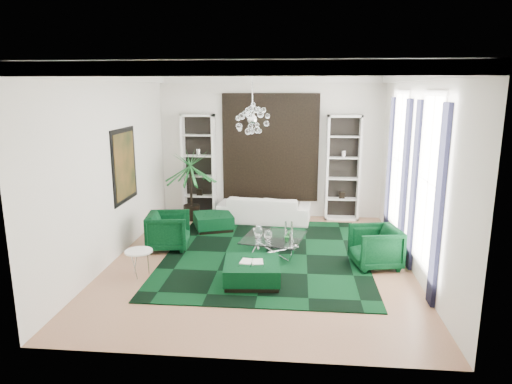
# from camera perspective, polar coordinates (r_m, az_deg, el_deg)

# --- Properties ---
(floor) EXTENTS (6.00, 7.00, 0.02)m
(floor) POSITION_cam_1_polar(r_m,az_deg,el_deg) (9.50, 0.44, -8.68)
(floor) COLOR #A97859
(floor) RESTS_ON ground
(ceiling) EXTENTS (6.00, 7.00, 0.02)m
(ceiling) POSITION_cam_1_polar(r_m,az_deg,el_deg) (8.84, 0.49, 15.02)
(ceiling) COLOR white
(ceiling) RESTS_ON ground
(wall_back) EXTENTS (6.00, 0.02, 3.80)m
(wall_back) POSITION_cam_1_polar(r_m,az_deg,el_deg) (12.44, 1.83, 5.57)
(wall_back) COLOR silver
(wall_back) RESTS_ON ground
(wall_front) EXTENTS (6.00, 0.02, 3.80)m
(wall_front) POSITION_cam_1_polar(r_m,az_deg,el_deg) (5.57, -2.57, -3.59)
(wall_front) COLOR silver
(wall_front) RESTS_ON ground
(wall_left) EXTENTS (0.02, 7.00, 3.80)m
(wall_left) POSITION_cam_1_polar(r_m,az_deg,el_deg) (9.70, -17.58, 2.90)
(wall_left) COLOR silver
(wall_left) RESTS_ON ground
(wall_right) EXTENTS (0.02, 7.00, 3.80)m
(wall_right) POSITION_cam_1_polar(r_m,az_deg,el_deg) (9.23, 19.45, 2.28)
(wall_right) COLOR silver
(wall_right) RESTS_ON ground
(crown_molding) EXTENTS (6.00, 7.00, 0.18)m
(crown_molding) POSITION_cam_1_polar(r_m,az_deg,el_deg) (8.84, 0.48, 14.31)
(crown_molding) COLOR white
(crown_molding) RESTS_ON ceiling
(ceiling_medallion) EXTENTS (0.90, 0.90, 0.05)m
(ceiling_medallion) POSITION_cam_1_polar(r_m,az_deg,el_deg) (9.14, 0.65, 14.70)
(ceiling_medallion) COLOR white
(ceiling_medallion) RESTS_ON ceiling
(tapestry) EXTENTS (2.50, 0.06, 2.80)m
(tapestry) POSITION_cam_1_polar(r_m,az_deg,el_deg) (12.39, 1.81, 5.54)
(tapestry) COLOR black
(tapestry) RESTS_ON wall_back
(shelving_left) EXTENTS (0.90, 0.38, 2.80)m
(shelving_left) POSITION_cam_1_polar(r_m,az_deg,el_deg) (12.58, -7.16, 3.26)
(shelving_left) COLOR white
(shelving_left) RESTS_ON floor
(shelving_right) EXTENTS (0.90, 0.38, 2.80)m
(shelving_right) POSITION_cam_1_polar(r_m,az_deg,el_deg) (12.35, 10.83, 2.95)
(shelving_right) COLOR white
(shelving_right) RESTS_ON floor
(painting) EXTENTS (0.04, 1.30, 1.60)m
(painting) POSITION_cam_1_polar(r_m,az_deg,el_deg) (10.24, -16.07, 3.21)
(painting) COLOR black
(painting) RESTS_ON wall_left
(window_near) EXTENTS (0.03, 1.10, 2.90)m
(window_near) POSITION_cam_1_polar(r_m,az_deg,el_deg) (8.37, 20.77, 1.15)
(window_near) COLOR white
(window_near) RESTS_ON wall_right
(curtain_near_a) EXTENTS (0.07, 0.30, 3.25)m
(curtain_near_a) POSITION_cam_1_polar(r_m,az_deg,el_deg) (7.68, 21.88, -1.84)
(curtain_near_a) COLOR black
(curtain_near_a) RESTS_ON floor
(curtain_near_b) EXTENTS (0.07, 0.30, 3.25)m
(curtain_near_b) POSITION_cam_1_polar(r_m,az_deg,el_deg) (9.15, 19.17, 0.62)
(curtain_near_b) COLOR black
(curtain_near_b) RESTS_ON floor
(window_far) EXTENTS (0.03, 1.10, 2.90)m
(window_far) POSITION_cam_1_polar(r_m,az_deg,el_deg) (10.66, 17.43, 3.76)
(window_far) COLOR white
(window_far) RESTS_ON wall_right
(curtain_far_a) EXTENTS (0.07, 0.30, 3.25)m
(curtain_far_a) POSITION_cam_1_polar(r_m,az_deg,el_deg) (9.95, 18.05, 1.64)
(curtain_far_a) COLOR black
(curtain_far_a) RESTS_ON floor
(curtain_far_b) EXTENTS (0.07, 0.30, 3.25)m
(curtain_far_b) POSITION_cam_1_polar(r_m,az_deg,el_deg) (11.45, 16.38, 3.15)
(curtain_far_b) COLOR black
(curtain_far_b) RESTS_ON floor
(rug) EXTENTS (4.20, 5.00, 0.02)m
(rug) POSITION_cam_1_polar(r_m,az_deg,el_deg) (9.86, 1.23, -7.73)
(rug) COLOR black
(rug) RESTS_ON floor
(sofa) EXTENTS (2.46, 1.13, 0.70)m
(sofa) POSITION_cam_1_polar(r_m,az_deg,el_deg) (12.09, 1.02, -2.14)
(sofa) COLOR silver
(sofa) RESTS_ON floor
(armchair_left) EXTENTS (1.00, 0.98, 0.81)m
(armchair_left) POSITION_cam_1_polar(r_m,az_deg,el_deg) (10.26, -10.89, -4.79)
(armchair_left) COLOR black
(armchair_left) RESTS_ON floor
(armchair_right) EXTENTS (1.04, 1.02, 0.81)m
(armchair_right) POSITION_cam_1_polar(r_m,az_deg,el_deg) (9.39, 14.69, -6.67)
(armchair_right) COLOR black
(armchair_right) RESTS_ON floor
(coffee_table) EXTENTS (1.42, 1.42, 0.41)m
(coffee_table) POSITION_cam_1_polar(r_m,az_deg,el_deg) (9.73, 2.18, -6.78)
(coffee_table) COLOR white
(coffee_table) RESTS_ON floor
(ottoman_side) EXTENTS (1.16, 1.16, 0.40)m
(ottoman_side) POSITION_cam_1_polar(r_m,az_deg,el_deg) (11.51, -5.34, -3.74)
(ottoman_side) COLOR black
(ottoman_side) RESTS_ON floor
(ottoman_front) EXTENTS (1.08, 1.08, 0.40)m
(ottoman_front) POSITION_cam_1_polar(r_m,az_deg,el_deg) (8.43, -0.51, -10.01)
(ottoman_front) COLOR black
(ottoman_front) RESTS_ON floor
(book) EXTENTS (0.42, 0.28, 0.03)m
(book) POSITION_cam_1_polar(r_m,az_deg,el_deg) (8.35, -0.51, -8.65)
(book) COLOR white
(book) RESTS_ON ottoman_front
(side_table) EXTENTS (0.63, 0.63, 0.50)m
(side_table) POSITION_cam_1_polar(r_m,az_deg,el_deg) (8.95, -14.37, -8.69)
(side_table) COLOR white
(side_table) RESTS_ON floor
(palm) EXTENTS (1.80, 1.80, 2.40)m
(palm) POSITION_cam_1_polar(r_m,az_deg,el_deg) (12.23, -8.18, 2.00)
(palm) COLOR #1D672B
(palm) RESTS_ON floor
(chandelier) EXTENTS (1.05, 1.05, 0.72)m
(chandelier) POSITION_cam_1_polar(r_m,az_deg,el_deg) (9.38, -0.46, 9.03)
(chandelier) COLOR white
(chandelier) RESTS_ON ceiling
(table_plant) EXTENTS (0.16, 0.14, 0.24)m
(table_plant) POSITION_cam_1_polar(r_m,az_deg,el_deg) (9.38, 3.95, -5.46)
(table_plant) COLOR #1D672B
(table_plant) RESTS_ON coffee_table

